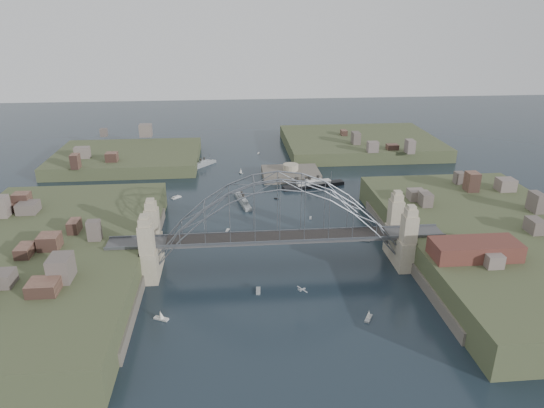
{
  "coord_description": "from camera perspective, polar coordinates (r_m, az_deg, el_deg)",
  "views": [
    {
      "loc": [
        -11.42,
        -108.72,
        61.13
      ],
      "look_at": [
        0.0,
        18.0,
        10.0
      ],
      "focal_mm": 32.01,
      "sensor_mm": 36.0,
      "label": 1
    }
  ],
  "objects": [
    {
      "name": "bridge",
      "position": [
        119.72,
        0.77,
        -2.17
      ],
      "size": [
        84.0,
        13.8,
        24.6
      ],
      "color": "#434345",
      "rests_on": "ground"
    },
    {
      "name": "small_boat_f",
      "position": [
        168.21,
        0.5,
        0.64
      ],
      "size": [
        1.42,
        1.23,
        0.45
      ],
      "color": "#BAB9B5",
      "rests_on": "ground"
    },
    {
      "name": "small_boat_c",
      "position": [
        114.86,
        -1.63,
        -10.18
      ],
      "size": [
        1.22,
        3.11,
        0.45
      ],
      "color": "#BAB9B5",
      "rests_on": "ground"
    },
    {
      "name": "ocean_liner",
      "position": [
        180.17,
        4.91,
        2.28
      ],
      "size": [
        23.76,
        8.68,
        5.81
      ],
      "color": "black",
      "rests_on": "ground"
    },
    {
      "name": "small_boat_a",
      "position": [
        144.66,
        -5.27,
        -3.14
      ],
      "size": [
        1.32,
        2.4,
        0.45
      ],
      "color": "#BAB9B5",
      "rests_on": "ground"
    },
    {
      "name": "wharf_shed",
      "position": [
        121.07,
        22.77,
        -4.93
      ],
      "size": [
        20.0,
        8.0,
        4.0
      ],
      "primitive_type": "cube",
      "color": "#592D26",
      "rests_on": "shore_east"
    },
    {
      "name": "aeroplane",
      "position": [
        106.65,
        3.5,
        -10.02
      ],
      "size": [
        1.99,
        2.89,
        0.47
      ],
      "color": "#AAAEB2"
    },
    {
      "name": "fort_island",
      "position": [
        190.45,
        2.2,
        3.05
      ],
      "size": [
        22.0,
        16.0,
        9.4
      ],
      "color": "#524C42",
      "rests_on": "ground"
    },
    {
      "name": "small_boat_j",
      "position": [
        107.96,
        -12.93,
        -12.78
      ],
      "size": [
        3.37,
        2.34,
        2.38
      ],
      "color": "#BAB9B5",
      "rests_on": "ground"
    },
    {
      "name": "headland_ne",
      "position": [
        235.07,
        10.25,
        6.66
      ],
      "size": [
        70.0,
        55.0,
        9.5
      ],
      "primitive_type": "cube",
      "color": "#3B4427",
      "rests_on": "ground"
    },
    {
      "name": "small_boat_g",
      "position": [
        107.41,
        11.3,
        -12.81
      ],
      "size": [
        2.42,
        3.19,
        2.38
      ],
      "color": "#BAB9B5",
      "rests_on": "ground"
    },
    {
      "name": "ground",
      "position": [
        125.25,
        0.75,
        -7.32
      ],
      "size": [
        500.0,
        500.0,
        0.0
      ],
      "primitive_type": "plane",
      "color": "black",
      "rests_on": "ground"
    },
    {
      "name": "headland_nw",
      "position": [
        216.98,
        -16.58,
        4.74
      ],
      "size": [
        60.0,
        45.0,
        9.0
      ],
      "primitive_type": "cube",
      "color": "#3B4427",
      "rests_on": "ground"
    },
    {
      "name": "small_boat_e",
      "position": [
        172.3,
        -11.2,
        0.78
      ],
      "size": [
        3.65,
        3.39,
        1.43
      ],
      "color": "#BAB9B5",
      "rests_on": "ground"
    },
    {
      "name": "small_boat_b",
      "position": [
        153.08,
        4.55,
        -1.66
      ],
      "size": [
        1.01,
        2.02,
        0.45
      ],
      "color": "#BAB9B5",
      "rests_on": "ground"
    },
    {
      "name": "small_boat_i",
      "position": [
        140.7,
        10.85,
        -4.22
      ],
      "size": [
        2.86,
        1.51,
        0.45
      ],
      "color": "#BAB9B5",
      "rests_on": "ground"
    },
    {
      "name": "finger_pier",
      "position": [
        112.74,
        22.98,
        -12.5
      ],
      "size": [
        4.0,
        22.0,
        1.4
      ],
      "primitive_type": "cube",
      "color": "#434345",
      "rests_on": "ground"
    },
    {
      "name": "small_boat_h",
      "position": [
        194.77,
        -3.69,
        3.86
      ],
      "size": [
        1.54,
        1.78,
        2.38
      ],
      "color": "#BAB9B5",
      "rests_on": "ground"
    },
    {
      "name": "naval_cruiser_far",
      "position": [
        205.94,
        -8.14,
        4.62
      ],
      "size": [
        10.92,
        12.44,
        4.92
      ],
      "color": "gray",
      "rests_on": "ground"
    },
    {
      "name": "small_boat_d",
      "position": [
        164.35,
        9.52,
        -0.2
      ],
      "size": [
        0.76,
        2.2,
        0.45
      ],
      "color": "#BAB9B5",
      "rests_on": "ground"
    },
    {
      "name": "naval_cruiser_near",
      "position": [
        165.07,
        -3.47,
        0.4
      ],
      "size": [
        5.63,
        16.67,
        4.97
      ],
      "color": "gray",
      "rests_on": "ground"
    },
    {
      "name": "shore_east",
      "position": [
        141.59,
        24.59,
        -4.95
      ],
      "size": [
        50.5,
        90.0,
        12.0
      ],
      "color": "#3B4427",
      "rests_on": "ground"
    },
    {
      "name": "shore_west",
      "position": [
        132.02,
        -25.05,
        -6.98
      ],
      "size": [
        50.5,
        90.0,
        12.0
      ],
      "color": "#3B4427",
      "rests_on": "ground"
    },
    {
      "name": "small_boat_k",
      "position": [
        222.59,
        -1.6,
        5.98
      ],
      "size": [
        1.18,
        2.13,
        0.45
      ],
      "color": "#BAB9B5",
      "rests_on": "ground"
    }
  ]
}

